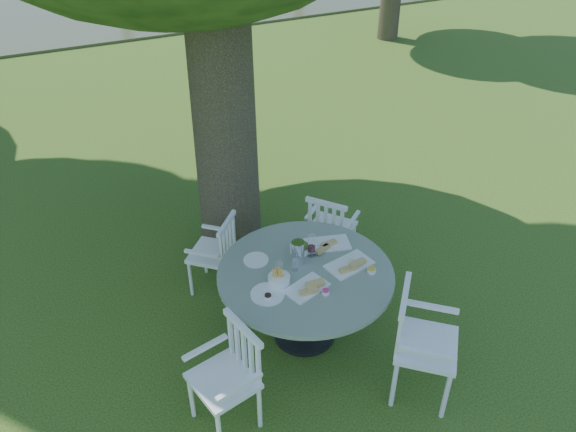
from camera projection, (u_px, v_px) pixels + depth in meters
name	position (u px, v px, depth m)	size (l,w,h in m)	color
ground	(297.00, 298.00, 5.51)	(140.00, 140.00, 0.00)	#1F3C0C
table	(305.00, 283.00, 4.77)	(1.49, 1.49, 0.74)	black
chair_ne	(329.00, 227.00, 5.65)	(0.58, 0.59, 0.85)	white
chair_nw	(219.00, 249.00, 5.37)	(0.56, 0.57, 0.82)	white
chair_sw	(233.00, 369.00, 4.11)	(0.51, 0.53, 0.90)	white
chair_se	(415.00, 336.00, 4.30)	(0.68, 0.69, 0.99)	white
tableware	(302.00, 263.00, 4.73)	(1.13, 0.78, 0.22)	white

